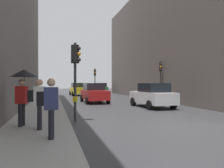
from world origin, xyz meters
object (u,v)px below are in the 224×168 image
car_yellow_taxi (78,89)px  traffic_light_far_median (95,77)px  car_green_estate (101,88)px  car_white_compact (152,95)px  traffic_light_near_right (76,67)px  pedestrian_with_grey_backpack (50,105)px  traffic_light_mid_street (160,74)px  pedestrian_with_umbrella (23,82)px  pedestrian_with_black_backpack (38,101)px  car_red_sedan (94,93)px

car_yellow_taxi → traffic_light_far_median: bearing=-55.1°
car_green_estate → car_white_compact: same height
traffic_light_near_right → pedestrian_with_grey_backpack: traffic_light_near_right is taller
traffic_light_mid_street → car_green_estate: bearing=96.4°
pedestrian_with_umbrella → traffic_light_far_median: bearing=71.8°
pedestrian_with_umbrella → pedestrian_with_black_backpack: (0.58, -0.76, -0.68)m
pedestrian_with_black_backpack → pedestrian_with_umbrella: bearing=127.3°
traffic_light_near_right → car_white_compact: 7.61m
car_red_sedan → car_yellow_taxi: size_ratio=1.00×
pedestrian_with_black_backpack → pedestrian_with_grey_backpack: same height
car_yellow_taxi → pedestrian_with_black_backpack: 23.48m
car_yellow_taxi → pedestrian_with_umbrella: pedestrian_with_umbrella is taller
pedestrian_with_black_backpack → car_white_compact: bearing=41.0°
traffic_light_mid_street → car_green_estate: traffic_light_mid_street is taller
traffic_light_far_median → traffic_light_mid_street: (4.21, -10.14, 0.09)m
pedestrian_with_black_backpack → traffic_light_near_right: bearing=53.7°
traffic_light_mid_street → car_yellow_taxi: traffic_light_mid_street is taller
pedestrian_with_black_backpack → pedestrian_with_grey_backpack: (0.41, -1.44, 0.00)m
car_red_sedan → pedestrian_with_grey_backpack: size_ratio=2.41×
car_white_compact → pedestrian_with_umbrella: size_ratio=2.00×
traffic_light_near_right → traffic_light_far_median: size_ratio=0.99×
pedestrian_with_umbrella → pedestrian_with_grey_backpack: bearing=-65.8°
traffic_light_near_right → car_green_estate: bearing=75.3°
traffic_light_mid_street → pedestrian_with_umbrella: bearing=-138.4°
car_green_estate → pedestrian_with_black_backpack: (-8.15, -27.40, 0.29)m
traffic_light_near_right → car_white_compact: size_ratio=0.85×
pedestrian_with_black_backpack → car_yellow_taxi: bearing=80.4°
car_green_estate → car_white_compact: 20.91m
traffic_light_far_median → car_white_compact: bearing=-83.3°
pedestrian_with_umbrella → car_red_sedan: bearing=66.3°
car_white_compact → car_yellow_taxi: bearing=102.1°
pedestrian_with_umbrella → pedestrian_with_grey_backpack: pedestrian_with_umbrella is taller
car_white_compact → pedestrian_with_black_backpack: pedestrian_with_black_backpack is taller
traffic_light_far_median → pedestrian_with_umbrella: traffic_light_far_median is taller
traffic_light_near_right → pedestrian_with_black_backpack: size_ratio=2.05×
traffic_light_mid_street → pedestrian_with_black_backpack: (-10.07, -10.22, -1.45)m
car_yellow_taxi → pedestrian_with_black_backpack: size_ratio=2.42×
traffic_light_near_right → car_yellow_taxi: traffic_light_near_right is taller
pedestrian_with_grey_backpack → pedestrian_with_umbrella: bearing=114.2°
traffic_light_near_right → car_white_compact: (5.97, 4.44, -1.63)m
traffic_light_near_right → pedestrian_with_grey_backpack: 3.91m
car_yellow_taxi → pedestrian_with_grey_backpack: pedestrian_with_grey_backpack is taller
car_green_estate → car_red_sedan: 16.51m
car_red_sedan → pedestrian_with_grey_backpack: bearing=-106.0°
traffic_light_mid_street → car_green_estate: size_ratio=0.88×
car_yellow_taxi → pedestrian_with_umbrella: bearing=-101.3°
car_green_estate → car_yellow_taxi: bearing=-134.9°
traffic_light_mid_street → car_yellow_taxi: (-6.16, 12.93, -1.73)m
car_red_sedan → pedestrian_with_grey_backpack: pedestrian_with_grey_backpack is taller
traffic_light_mid_street → car_green_estate: (-1.92, 17.17, -1.73)m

